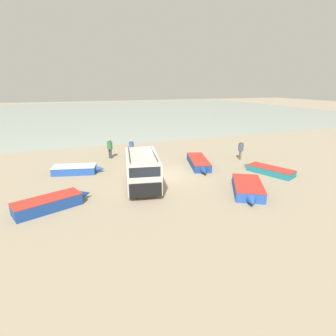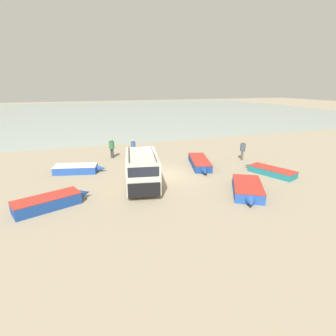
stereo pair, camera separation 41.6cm
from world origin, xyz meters
The scene contains 11 objects.
ground_plane centered at (0.00, 0.00, 0.00)m, with size 200.00×200.00×0.00m, color gray.
sea_water centered at (0.00, 52.00, 0.00)m, with size 120.00×80.00×0.01m, color #99A89E.
parked_van centered at (-2.15, -1.57, 1.20)m, with size 2.92×5.21×2.32m.
fishing_rowboat_0 centered at (3.50, 1.24, 0.31)m, with size 2.46×5.16×0.61m.
fishing_rowboat_1 centered at (-6.22, 2.91, 0.30)m, with size 4.01×2.06×0.61m.
fishing_rowboat_2 centered at (-7.74, -3.03, 0.34)m, with size 4.29×2.43×0.68m.
fishing_rowboat_3 centered at (7.73, -2.38, 0.25)m, with size 2.48×4.16×0.50m.
fishing_rowboat_4 centered at (3.79, -5.01, 0.32)m, with size 3.25×4.25×0.64m.
fisherman_0 centered at (8.00, 1.78, 1.04)m, with size 0.46×0.46×1.74m.
fisherman_1 centered at (-3.08, 6.40, 1.09)m, with size 0.48×0.48×1.81m.
fisherman_2 centered at (-1.08, 6.28, 0.98)m, with size 0.43×0.43×1.65m.
Camera 2 is at (-5.92, -17.75, 6.54)m, focal length 28.00 mm.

